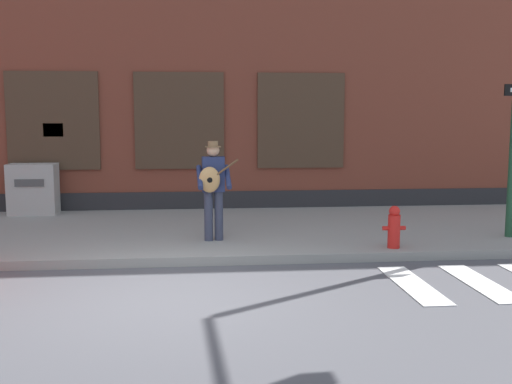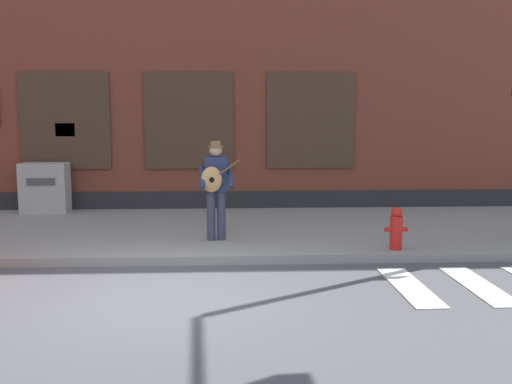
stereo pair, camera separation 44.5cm
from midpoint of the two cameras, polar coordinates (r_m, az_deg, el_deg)
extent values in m
plane|color=#4C4C51|center=(7.78, -10.13, -10.10)|extent=(160.00, 160.00, 0.00)
cube|color=gray|center=(11.72, -8.57, -3.79)|extent=(28.00, 4.86, 0.15)
cube|color=brown|center=(16.02, -8.00, 13.19)|extent=(28.00, 4.00, 7.95)
cube|color=#28282B|center=(14.06, -8.08, -1.10)|extent=(28.00, 0.04, 0.55)
cube|color=#473323|center=(14.31, -19.62, 6.39)|extent=(2.03, 0.06, 2.20)
cube|color=black|center=(14.30, -19.63, 6.39)|extent=(1.91, 0.03, 2.08)
cube|color=#473323|center=(13.90, -8.22, 6.72)|extent=(2.03, 0.06, 2.20)
cube|color=black|center=(13.89, -8.22, 6.72)|extent=(1.91, 0.03, 2.08)
cube|color=#473323|center=(14.06, 3.40, 6.79)|extent=(2.03, 0.06, 2.20)
cube|color=black|center=(14.05, 3.40, 6.79)|extent=(1.91, 0.03, 2.08)
cube|color=yellow|center=(14.29, -19.61, 5.59)|extent=(0.44, 0.02, 0.30)
cube|color=silver|center=(8.53, 13.24, -8.58)|extent=(0.42, 1.90, 0.01)
cube|color=silver|center=(8.87, 19.16, -8.16)|extent=(0.42, 1.90, 0.01)
cylinder|color=#33384C|center=(10.45, -4.79, -2.28)|extent=(0.15, 0.15, 0.86)
cylinder|color=#33384C|center=(10.42, -5.76, -2.32)|extent=(0.15, 0.15, 0.86)
cube|color=navy|center=(10.35, -5.33, 1.70)|extent=(0.39, 0.24, 0.61)
sphere|color=tan|center=(10.32, -5.35, 3.98)|extent=(0.22, 0.22, 0.22)
cylinder|color=olive|center=(10.32, -5.36, 4.31)|extent=(0.27, 0.28, 0.02)
cylinder|color=olive|center=(10.31, -5.36, 4.59)|extent=(0.18, 0.18, 0.09)
cylinder|color=navy|center=(10.27, -3.95, 1.45)|extent=(0.12, 0.51, 0.39)
cylinder|color=navy|center=(10.24, -6.63, 1.40)|extent=(0.12, 0.51, 0.39)
ellipsoid|color=tan|center=(10.18, -5.70, 1.17)|extent=(0.37, 0.14, 0.44)
cylinder|color=black|center=(10.12, -5.68, 1.13)|extent=(0.09, 0.02, 0.09)
cylinder|color=brown|center=(10.16, -4.24, 2.19)|extent=(0.47, 0.06, 0.34)
cube|color=#ADADA8|center=(14.10, -21.31, 0.26)|extent=(1.02, 0.56, 1.12)
cube|color=#4C4C4C|center=(13.80, -21.66, 0.80)|extent=(0.61, 0.02, 0.16)
cylinder|color=red|center=(10.04, 11.77, -3.70)|extent=(0.20, 0.20, 0.55)
sphere|color=red|center=(9.98, 11.82, -1.81)|extent=(0.18, 0.18, 0.18)
cylinder|color=red|center=(9.99, 11.01, -3.41)|extent=(0.10, 0.07, 0.07)
cylinder|color=red|center=(10.07, 12.54, -3.37)|extent=(0.10, 0.07, 0.07)
camera|label=1|loc=(0.22, -91.35, -0.17)|focal=42.00mm
camera|label=2|loc=(0.22, 88.65, 0.17)|focal=42.00mm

